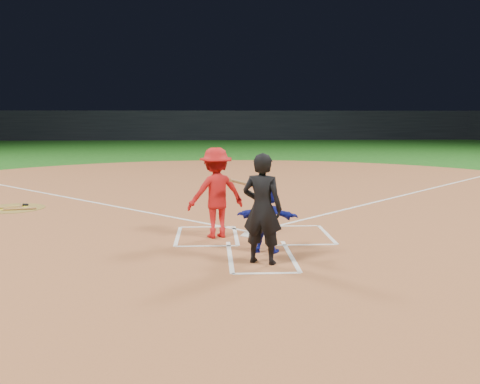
{
  "coord_description": "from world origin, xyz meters",
  "views": [
    {
      "loc": [
        -0.87,
        -11.08,
        2.5
      ],
      "look_at": [
        -0.3,
        -0.4,
        1.0
      ],
      "focal_mm": 40.0,
      "sensor_mm": 36.0,
      "label": 1
    }
  ],
  "objects_px": {
    "home_plate": "(253,235)",
    "umpire": "(262,209)",
    "catcher": "(266,219)",
    "batter_at_plate": "(216,193)",
    "on_deck_circle": "(13,208)"
  },
  "relations": [
    {
      "from": "home_plate",
      "to": "umpire",
      "type": "relative_size",
      "value": 0.32
    },
    {
      "from": "home_plate",
      "to": "catcher",
      "type": "xyz_separation_m",
      "value": [
        0.13,
        -1.42,
        0.62
      ]
    },
    {
      "from": "catcher",
      "to": "batter_at_plate",
      "type": "relative_size",
      "value": 0.67
    },
    {
      "from": "umpire",
      "to": "batter_at_plate",
      "type": "height_order",
      "value": "umpire"
    },
    {
      "from": "umpire",
      "to": "batter_at_plate",
      "type": "distance_m",
      "value": 2.2
    },
    {
      "from": "home_plate",
      "to": "catcher",
      "type": "distance_m",
      "value": 1.56
    },
    {
      "from": "home_plate",
      "to": "batter_at_plate",
      "type": "bearing_deg",
      "value": 8.41
    },
    {
      "from": "catcher",
      "to": "umpire",
      "type": "xyz_separation_m",
      "value": [
        -0.15,
        -0.75,
        0.32
      ]
    },
    {
      "from": "home_plate",
      "to": "on_deck_circle",
      "type": "distance_m",
      "value": 7.35
    },
    {
      "from": "home_plate",
      "to": "umpire",
      "type": "bearing_deg",
      "value": 89.59
    },
    {
      "from": "home_plate",
      "to": "catcher",
      "type": "height_order",
      "value": "catcher"
    },
    {
      "from": "on_deck_circle",
      "to": "catcher",
      "type": "bearing_deg",
      "value": -38.41
    },
    {
      "from": "home_plate",
      "to": "umpire",
      "type": "height_order",
      "value": "umpire"
    },
    {
      "from": "home_plate",
      "to": "umpire",
      "type": "distance_m",
      "value": 2.37
    },
    {
      "from": "catcher",
      "to": "batter_at_plate",
      "type": "bearing_deg",
      "value": -39.35
    }
  ]
}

